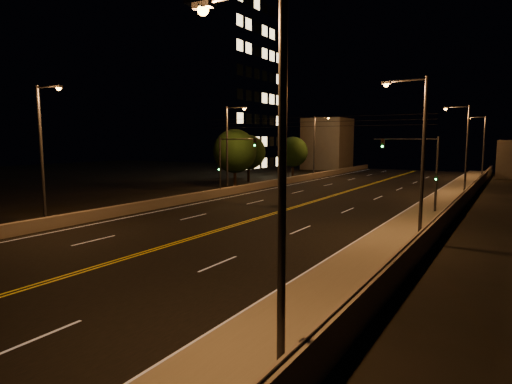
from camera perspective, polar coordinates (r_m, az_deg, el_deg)
The scene contains 22 objects.
road at distance 30.72m, azimuth -1.23°, elevation -3.98°, with size 18.00×120.00×0.02m, color black.
sidewalk at distance 26.57m, azimuth 18.86°, elevation -5.81°, with size 3.60×120.00×0.30m, color gray.
curb at distance 27.04m, azimuth 14.97°, elevation -5.61°, with size 0.14×120.00×0.15m, color gray.
parapet_wall at distance 26.14m, azimuth 22.46°, elevation -4.72°, with size 0.30×120.00×1.00m, color gray.
jersey_barrier at distance 36.77m, azimuth -14.11°, elevation -1.73°, with size 0.45×120.00×0.82m, color gray.
distant_building_left at distance 85.84m, azimuth 9.48°, elevation 6.34°, with size 8.00×8.00×9.92m, color #6D655C.
parapet_rail at distance 26.04m, azimuth 22.51°, elevation -3.57°, with size 0.06×0.06×120.00m, color black.
lane_markings at distance 30.66m, azimuth -1.30°, elevation -3.98°, with size 17.32×116.00×0.00m.
streetlight_0 at distance 9.79m, azimuth 2.10°, elevation 3.99°, with size 2.55×0.28×9.31m.
streetlight_1 at distance 25.68m, azimuth 20.85°, elevation 5.43°, with size 2.55×0.28×9.31m.
streetlight_2 at distance 48.64m, azimuth 26.01°, elevation 5.73°, with size 2.55×0.28×9.31m.
streetlight_3 at distance 72.36m, azimuth 27.89°, elevation 5.83°, with size 2.55×0.28×9.31m.
streetlight_4 at distance 31.00m, azimuth -26.47°, elevation 5.35°, with size 2.55×0.28×9.31m.
streetlight_5 at distance 45.64m, azimuth -3.60°, elevation 6.38°, with size 2.55×0.28×9.31m.
streetlight_6 at distance 65.59m, azimuth 8.00°, elevation 6.53°, with size 2.55×0.28×9.31m.
traffic_signal_right at distance 36.10m, azimuth 21.43°, elevation 3.34°, with size 5.11×0.31×6.10m.
traffic_signal_left at distance 43.53m, azimuth -3.77°, elevation 4.37°, with size 5.11×0.31×6.10m.
overhead_wires at distance 38.51m, azimuth 6.51°, elevation 9.26°, with size 22.00×0.03×0.83m.
building_tower at distance 77.17m, azimuth -7.25°, elevation 13.27°, with size 24.00×15.00×29.79m.
tree_0 at distance 51.57m, azimuth -2.85°, elevation 5.47°, with size 5.23×5.23×7.09m.
tree_1 at distance 59.73m, azimuth -1.02°, elevation 5.33°, with size 4.79×4.79×6.49m.
tree_2 at distance 66.31m, azimuth 4.93°, elevation 5.35°, with size 4.63×4.63×6.27m.
Camera 1 is at (16.33, -5.34, 5.89)m, focal length 30.00 mm.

